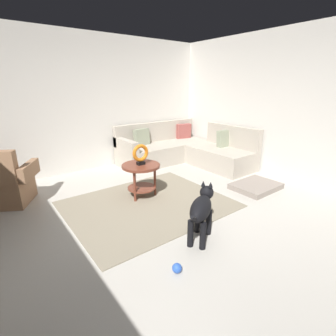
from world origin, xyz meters
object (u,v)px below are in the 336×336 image
object	(u,v)px
armchair	(5,184)
torus_sculpture	(140,154)
dog_toy_ball	(177,268)
dog_bed_mat	(256,186)
side_table	(141,172)
sectional_couch	(184,150)
dog	(202,209)

from	to	relation	value
armchair	torus_sculpture	size ratio (longest dim) A/B	3.04
dog_toy_ball	dog_bed_mat	bearing A→B (deg)	17.75
side_table	dog_toy_ball	world-z (taller)	side_table
sectional_couch	side_table	bearing A→B (deg)	-150.43
dog_bed_mat	dog_toy_ball	size ratio (longest dim) A/B	8.26
sectional_couch	dog_toy_ball	xyz separation A→B (m)	(-2.41, -2.70, -0.24)
dog_bed_mat	dog	bearing A→B (deg)	-165.06
sectional_couch	dog_bed_mat	bearing A→B (deg)	-90.36
sectional_couch	armchair	xyz separation A→B (m)	(-3.52, -0.02, 0.03)
dog	dog_toy_ball	world-z (taller)	dog
armchair	dog_toy_ball	size ratio (longest dim) A/B	10.25
torus_sculpture	dog	world-z (taller)	torus_sculpture
torus_sculpture	sectional_couch	bearing A→B (deg)	29.57
armchair	side_table	bearing A→B (deg)	0.43
side_table	torus_sculpture	xyz separation A→B (m)	(0.00, -0.00, 0.29)
armchair	dog	distance (m)	2.94
torus_sculpture	dog_toy_ball	xyz separation A→B (m)	(-0.65, -1.71, -0.66)
sectional_couch	dog_bed_mat	xyz separation A→B (m)	(-0.01, -1.93, -0.25)
armchair	dog_toy_ball	world-z (taller)	armchair
torus_sculpture	dog_toy_ball	world-z (taller)	torus_sculpture
dog_bed_mat	side_table	bearing A→B (deg)	151.79
armchair	dog_toy_ball	bearing A→B (deg)	-38.03
armchair	dog	size ratio (longest dim) A/B	1.33
side_table	dog_bed_mat	size ratio (longest dim) A/B	0.75
torus_sculpture	dog_toy_ball	size ratio (longest dim) A/B	3.37
sectional_couch	dog	world-z (taller)	sectional_couch
side_table	dog	distance (m)	1.42
torus_sculpture	dog_toy_ball	bearing A→B (deg)	-111.00
torus_sculpture	side_table	bearing A→B (deg)	90.00
sectional_couch	torus_sculpture	size ratio (longest dim) A/B	6.90
sectional_couch	armchair	bearing A→B (deg)	-179.75
side_table	dog_bed_mat	world-z (taller)	side_table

